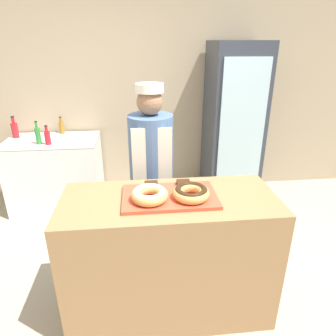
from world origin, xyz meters
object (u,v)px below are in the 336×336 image
brownie_back_right (184,184)px  bottle_amber (62,127)px  serving_tray (170,197)px  brownie_back_left (151,185)px  beverage_fridge (233,126)px  donut_light_glaze (150,194)px  chest_freezer (57,173)px  bottle_red_b (48,137)px  bottle_green (38,135)px  donut_chocolate_glaze (191,192)px  bottle_red (15,129)px  baker_person (152,174)px

brownie_back_right → bottle_amber: (-1.26, 1.86, -0.05)m
serving_tray → brownie_back_left: 0.18m
beverage_fridge → donut_light_glaze: bearing=-122.0°
chest_freezer → bottle_red_b: size_ratio=4.86×
brownie_back_left → bottle_green: 1.88m
serving_tray → brownie_back_left: brownie_back_left is taller
beverage_fridge → bottle_green: 2.30m
serving_tray → donut_chocolate_glaze: donut_chocolate_glaze is taller
bottle_green → bottle_red_b: size_ratio=1.20×
brownie_back_left → chest_freezer: size_ratio=0.09×
brownie_back_right → bottle_green: size_ratio=0.36×
donut_light_glaze → bottle_green: (-1.17, 1.64, -0.06)m
bottle_red → bottle_amber: bearing=13.3°
bottle_green → bottle_amber: (0.17, 0.40, -0.02)m
brownie_back_right → baker_person: bearing=112.3°
bottle_red_b → brownie_back_left: bearing=-52.8°
bottle_red_b → chest_freezer: bearing=94.9°
baker_person → bottle_red_b: baker_person is taller
serving_tray → bottle_red: size_ratio=2.44×
beverage_fridge → bottle_red_b: beverage_fridge is taller
beverage_fridge → bottle_red_b: (-2.18, -0.18, -0.02)m
donut_chocolate_glaze → brownie_back_left: size_ratio=2.62×
chest_freezer → bottle_amber: size_ratio=5.02×
donut_chocolate_glaze → bottle_red_b: bottle_red_b is taller
bottle_red → donut_light_glaze: bearing=-51.7°
donut_light_glaze → baker_person: 0.71m
brownie_back_left → bottle_amber: bearing=118.8°
brownie_back_right → baker_person: 0.56m
chest_freezer → bottle_amber: 0.58m
donut_light_glaze → donut_chocolate_glaze: size_ratio=1.00×
brownie_back_right → beverage_fridge: bearing=61.6°
bottle_amber → chest_freezer: bearing=-106.8°
donut_chocolate_glaze → bottle_amber: bottle_amber is taller
donut_light_glaze → bottle_red_b: bottle_red_b is taller
donut_light_glaze → bottle_red: (-1.52, 1.93, -0.06)m
bottle_amber → donut_light_glaze: bearing=-63.9°
bottle_green → serving_tray: bearing=-50.5°
donut_light_glaze → baker_person: bearing=86.1°
bottle_red_b → bottle_amber: bottle_red_b is taller
serving_tray → bottle_red_b: (-1.20, 1.56, -0.02)m
donut_chocolate_glaze → beverage_fridge: size_ratio=0.13×
baker_person → bottle_amber: (-1.05, 1.36, 0.09)m
serving_tray → baker_person: size_ratio=0.39×
donut_light_glaze → serving_tray: bearing=21.6°
brownie_back_left → baker_person: (0.03, 0.50, -0.14)m
chest_freezer → bottle_amber: bottle_amber is taller
brownie_back_right → bottle_red_b: size_ratio=0.43×
donut_chocolate_glaze → chest_freezer: size_ratio=0.23×
chest_freezer → bottle_green: bearing=-120.9°
bottle_green → bottle_red_b: bearing=-14.0°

